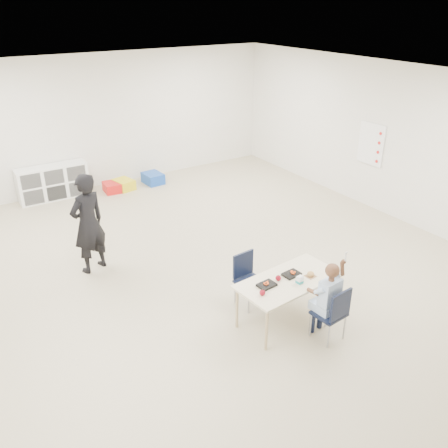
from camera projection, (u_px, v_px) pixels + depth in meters
room at (209, 187)px, 6.63m from camera, size 9.00×9.02×2.80m
table at (287, 300)px, 6.04m from camera, size 1.39×0.78×0.61m
chair_near at (329, 312)px, 5.71m from camera, size 0.38×0.36×0.73m
chair_far at (250, 281)px, 6.33m from camera, size 0.38×0.36×0.73m
child at (331, 298)px, 5.62m from camera, size 0.53×0.53×1.16m
lunch_tray_near at (291, 274)px, 6.00m from camera, size 0.23×0.18×0.03m
lunch_tray_far at (267, 285)px, 5.77m from camera, size 0.23×0.18×0.03m
milk_carton at (300, 280)px, 5.81m from camera, size 0.08×0.08×0.10m
bread_roll at (311, 274)px, 5.97m from camera, size 0.09×0.09×0.07m
apple_near at (278, 278)px, 5.88m from camera, size 0.07×0.07×0.07m
apple_far at (262, 293)px, 5.59m from camera, size 0.07×0.07×0.07m
cubby_shelf at (53, 182)px, 9.75m from camera, size 1.40×0.40×0.70m
rules_poster at (371, 144)px, 9.08m from camera, size 0.02×0.60×0.80m
adult at (88, 224)px, 6.99m from camera, size 0.66×0.54×1.55m
bin_red at (112, 187)px, 10.17m from camera, size 0.36×0.44×0.20m
bin_yellow at (124, 185)px, 10.31m from camera, size 0.43×0.51×0.22m
bin_blue at (153, 178)px, 10.64m from camera, size 0.40×0.50×0.23m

